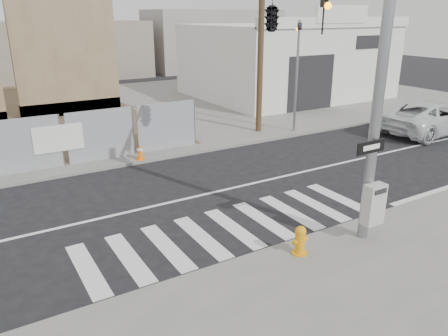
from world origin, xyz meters
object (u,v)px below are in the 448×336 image
fire_hydrant (300,240)px  traffic_cone_d (140,152)px  signal_pole (303,45)px  suv (431,117)px  auto_shop (285,60)px

fire_hydrant → traffic_cone_d: size_ratio=1.16×
signal_pole → traffic_cone_d: (-2.64, 6.27, -4.35)m
fire_hydrant → traffic_cone_d: fire_hydrant is taller
signal_pole → suv: bearing=15.8°
signal_pole → auto_shop: 19.04m
signal_pole → traffic_cone_d: bearing=112.8°
traffic_cone_d → signal_pole: bearing=-67.2°
fire_hydrant → suv: (13.25, 5.77, 0.32)m
suv → fire_hydrant: bearing=111.4°
auto_shop → traffic_cone_d: size_ratio=19.10×
signal_pole → fire_hydrant: size_ratio=9.64×
signal_pole → auto_shop: signal_pole is taller
traffic_cone_d → suv: bearing=-12.4°
suv → auto_shop: bearing=-3.2°
fire_hydrant → traffic_cone_d: 8.87m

